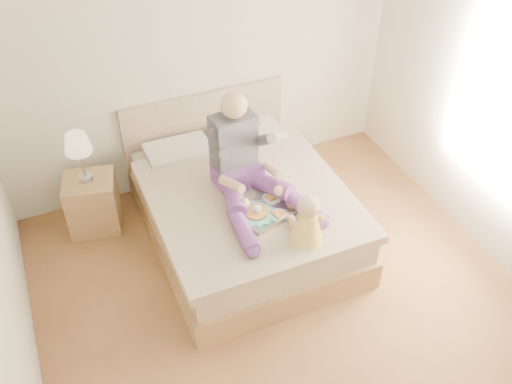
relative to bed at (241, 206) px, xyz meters
name	(u,v)px	position (x,y,z in m)	size (l,w,h in m)	color
room	(309,168)	(0.08, -1.08, 1.19)	(4.02, 4.22, 2.71)	brown
bed	(241,206)	(0.00, 0.00, 0.00)	(1.70, 2.18, 1.00)	olive
nightstand	(93,203)	(-1.27, 0.63, -0.03)	(0.55, 0.51, 0.57)	olive
lamp	(78,146)	(-1.28, 0.64, 0.63)	(0.24, 0.24, 0.50)	#AEB1B5
adult	(244,166)	(-0.01, -0.12, 0.57)	(0.79, 1.16, 0.93)	#5F327D
tray	(266,207)	(0.05, -0.44, 0.33)	(0.61, 0.53, 0.15)	#AEB1B5
baby	(307,222)	(0.21, -0.88, 0.47)	(0.30, 0.40, 0.45)	#F2CD4C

